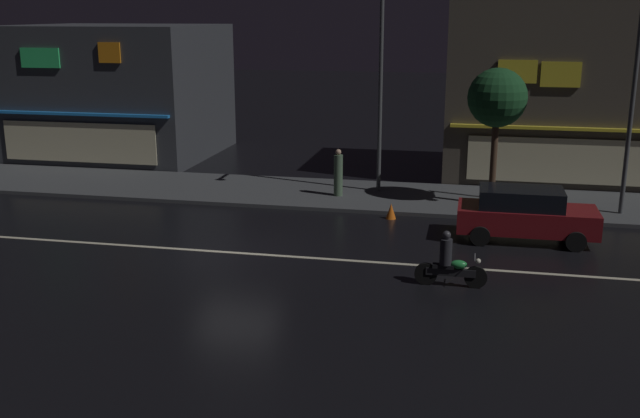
% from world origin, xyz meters
% --- Properties ---
extents(ground_plane, '(140.00, 140.00, 0.00)m').
position_xyz_m(ground_plane, '(0.00, 0.00, 0.00)').
color(ground_plane, black).
extents(lane_divider_stripe, '(33.72, 0.16, 0.01)m').
position_xyz_m(lane_divider_stripe, '(0.00, 0.00, 0.01)').
color(lane_divider_stripe, beige).
rests_on(lane_divider_stripe, ground).
extents(sidewalk_far, '(35.50, 4.77, 0.14)m').
position_xyz_m(sidewalk_far, '(0.00, 7.59, 0.07)').
color(sidewalk_far, '#424447').
rests_on(sidewalk_far, ground).
extents(storefront_left_block, '(9.99, 6.28, 7.49)m').
position_xyz_m(storefront_left_block, '(10.65, 13.04, 3.74)').
color(storefront_left_block, '#4C443A').
rests_on(storefront_left_block, ground).
extents(storefront_center_block, '(9.33, 8.57, 6.41)m').
position_xyz_m(storefront_center_block, '(-10.65, 14.18, 3.20)').
color(storefront_center_block, '#383A3F').
rests_on(storefront_center_block, ground).
extents(streetlamp_mid, '(0.44, 1.64, 7.84)m').
position_xyz_m(streetlamp_mid, '(3.24, 8.06, 4.72)').
color(streetlamp_mid, '#47494C').
rests_on(streetlamp_mid, sidewalk_far).
extents(streetlamp_east, '(0.44, 1.64, 7.65)m').
position_xyz_m(streetlamp_east, '(12.07, 6.44, 4.61)').
color(streetlamp_east, '#47494C').
rests_on(streetlamp_east, sidewalk_far).
extents(pedestrian_on_sidewalk, '(0.34, 0.34, 1.82)m').
position_xyz_m(pedestrian_on_sidewalk, '(1.82, 7.16, 0.99)').
color(pedestrian_on_sidewalk, '#4C664C').
rests_on(pedestrian_on_sidewalk, sidewalk_far).
extents(street_tree, '(2.12, 2.12, 4.99)m').
position_xyz_m(street_tree, '(7.60, 7.00, 4.02)').
color(street_tree, '#473323').
rests_on(street_tree, sidewalk_far).
extents(parked_car_near_kerb, '(4.30, 1.98, 1.67)m').
position_xyz_m(parked_car_near_kerb, '(8.56, 3.15, 0.87)').
color(parked_car_near_kerb, maroon).
rests_on(parked_car_near_kerb, ground).
extents(motorcycle_lead, '(1.90, 0.60, 1.52)m').
position_xyz_m(motorcycle_lead, '(6.38, -1.49, 0.63)').
color(motorcycle_lead, black).
rests_on(motorcycle_lead, ground).
extents(traffic_cone, '(0.36, 0.36, 0.55)m').
position_xyz_m(traffic_cone, '(4.15, 4.77, 0.28)').
color(traffic_cone, orange).
rests_on(traffic_cone, ground).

